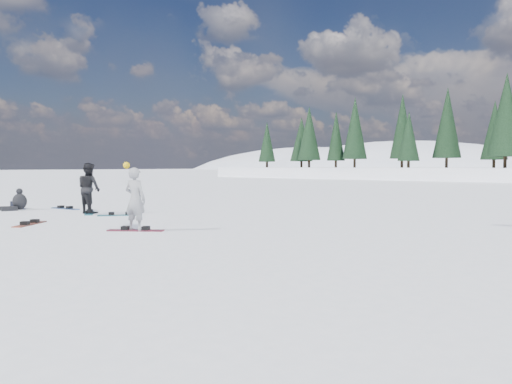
% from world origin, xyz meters
% --- Properties ---
extents(ground, '(420.00, 420.00, 0.00)m').
position_xyz_m(ground, '(0.00, 0.00, 0.00)').
color(ground, white).
rests_on(ground, ground).
extents(snowboarder_woman, '(0.71, 0.56, 1.84)m').
position_xyz_m(snowboarder_woman, '(1.52, -0.96, 0.86)').
color(snowboarder_woman, '#98989D').
rests_on(snowboarder_woman, ground).
extents(snowboarder_man, '(0.92, 0.73, 1.85)m').
position_xyz_m(snowboarder_man, '(-3.83, 0.83, 0.92)').
color(snowboarder_man, black).
rests_on(snowboarder_man, ground).
extents(seated_rider, '(0.76, 1.10, 0.85)m').
position_xyz_m(seated_rider, '(-7.29, -0.21, 0.33)').
color(seated_rider, black).
rests_on(seated_rider, ground).
extents(gear_bag, '(0.52, 0.42, 0.30)m').
position_xyz_m(gear_bag, '(-7.99, 0.05, 0.15)').
color(gear_bag, black).
rests_on(gear_bag, ground).
extents(snowboard_woman, '(1.38, 1.11, 0.03)m').
position_xyz_m(snowboard_woman, '(1.52, -0.96, 0.01)').
color(snowboard_woman, maroon).
rests_on(snowboard_woman, ground).
extents(snowboard_man, '(1.41, 1.06, 0.03)m').
position_xyz_m(snowboard_man, '(-3.83, 0.83, 0.01)').
color(snowboard_man, '#16657B').
rests_on(snowboard_man, ground).
extents(snowboard_loose_a, '(1.15, 1.35, 0.03)m').
position_xyz_m(snowboard_loose_a, '(-2.35, 1.13, 0.01)').
color(snowboard_loose_a, teal).
rests_on(snowboard_loose_a, ground).
extents(snowboard_loose_b, '(1.12, 1.37, 0.03)m').
position_xyz_m(snowboard_loose_b, '(-2.05, -2.15, 0.01)').
color(snowboard_loose_b, '#983B21').
rests_on(snowboard_loose_b, ground).
extents(snowboard_loose_c, '(1.52, 0.47, 0.03)m').
position_xyz_m(snowboard_loose_c, '(-6.34, 1.23, 0.01)').
color(snowboard_loose_c, navy).
rests_on(snowboard_loose_c, ground).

